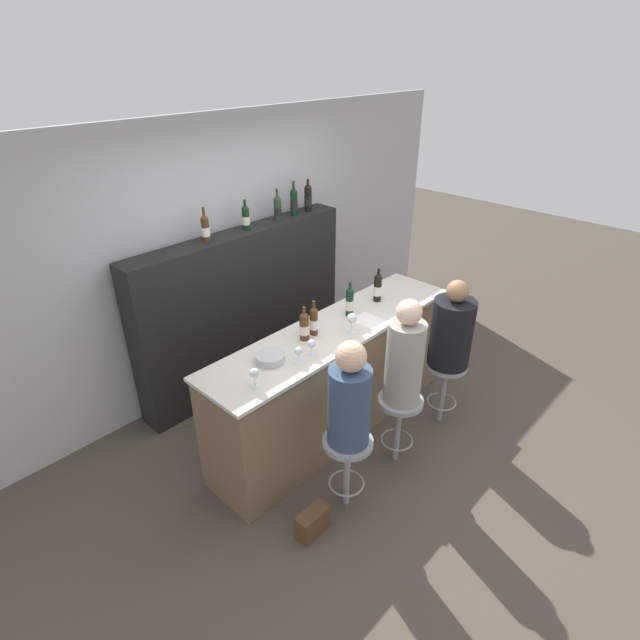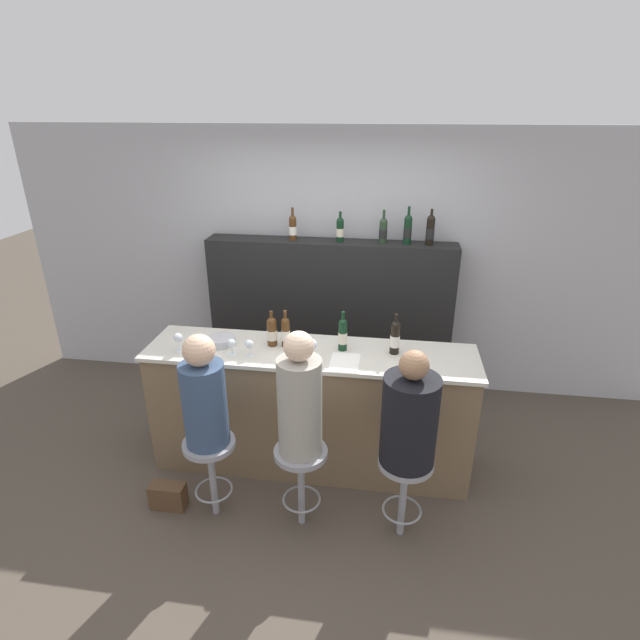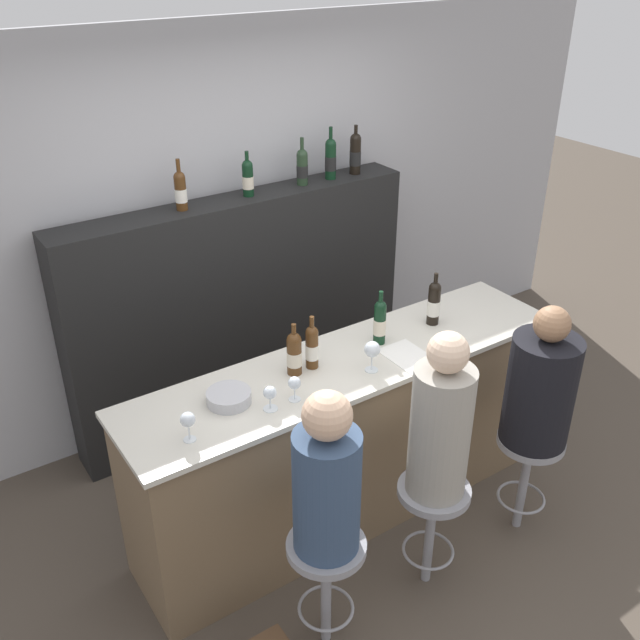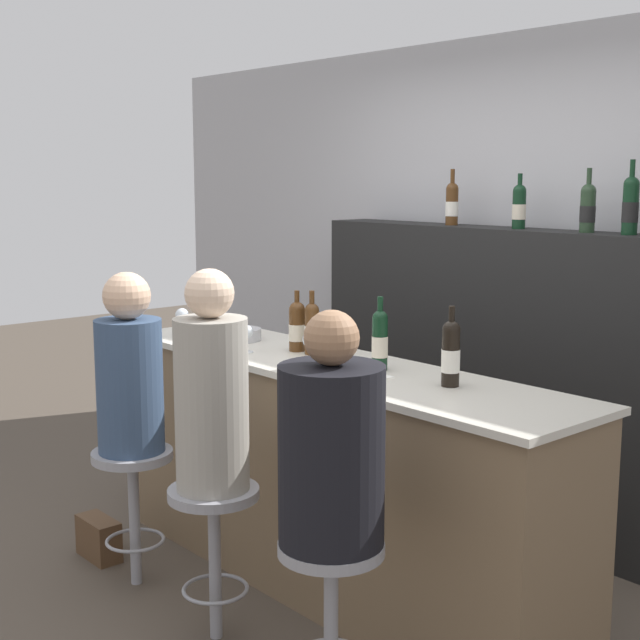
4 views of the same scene
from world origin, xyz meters
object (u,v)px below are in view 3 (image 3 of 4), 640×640
wine_bottle_backbar_3 (331,158)px  guest_seated_left (327,481)px  wine_bottle_counter_1 (312,346)px  wine_glass_0 (188,420)px  metal_bowl (229,397)px  bar_stool_left (326,565)px  wine_bottle_counter_3 (434,303)px  bar_stool_right (528,458)px  bar_stool_middle (432,509)px  wine_bottle_counter_2 (380,322)px  guest_seated_middle (441,424)px  wine_bottle_counter_0 (294,353)px  wine_glass_1 (270,394)px  wine_bottle_backbar_1 (248,178)px  wine_glass_3 (372,350)px  wine_bottle_backbar_2 (302,166)px  wine_glass_2 (294,384)px  wine_bottle_backbar_0 (180,190)px  guest_seated_right (541,386)px  wine_bottle_backbar_4 (355,153)px

wine_bottle_backbar_3 → guest_seated_left: (-1.30, -1.86, -0.73)m
wine_bottle_counter_1 → wine_glass_0: (-0.78, -0.20, -0.02)m
metal_bowl → bar_stool_left: 0.90m
wine_bottle_counter_3 → wine_bottle_counter_1: bearing=180.0°
bar_stool_left → bar_stool_right: 1.34m
wine_glass_0 → bar_stool_middle: 1.32m
wine_bottle_counter_2 → wine_glass_0: 1.24m
wine_bottle_backbar_3 → metal_bowl: 1.95m
wine_bottle_counter_1 → guest_seated_middle: guest_seated_middle is taller
bar_stool_left → wine_bottle_counter_1: bearing=60.8°
wine_bottle_counter_0 → wine_glass_1: bearing=-142.5°
wine_bottle_counter_1 → wine_bottle_backbar_1: size_ratio=1.06×
wine_bottle_counter_2 → bar_stool_middle: bearing=-105.5°
wine_bottle_counter_0 → wine_bottle_backbar_3: wine_bottle_backbar_3 is taller
wine_glass_3 → bar_stool_middle: size_ratio=0.27×
wine_bottle_counter_1 → bar_stool_right: wine_bottle_counter_1 is taller
wine_bottle_backbar_2 → wine_bottle_backbar_3: size_ratio=0.89×
wine_glass_0 → bar_stool_left: 0.92m
wine_bottle_counter_1 → wine_glass_0: size_ratio=2.02×
wine_bottle_counter_3 → wine_bottle_backbar_3: 1.27m
wine_glass_3 → guest_seated_left: bearing=-140.7°
bar_stool_middle → guest_seated_middle: (0.00, -0.00, 0.53)m
wine_glass_1 → wine_glass_2: 0.14m
wine_glass_3 → bar_stool_left: bearing=-140.7°
bar_stool_middle → wine_bottle_counter_0: bearing=115.7°
wine_bottle_backbar_0 → wine_bottle_backbar_1: (0.44, 0.00, -0.00)m
guest_seated_right → wine_glass_0: bearing=163.2°
wine_bottle_counter_0 → metal_bowl: size_ratio=1.32×
wine_bottle_counter_2 → wine_bottle_backbar_0: wine_bottle_backbar_0 is taller
wine_bottle_backbar_0 → wine_bottle_backbar_4: size_ratio=0.93×
wine_glass_3 → wine_bottle_counter_1: bearing=139.6°
guest_seated_middle → wine_bottle_backbar_3: bearing=70.4°
wine_bottle_backbar_0 → wine_bottle_backbar_3: 1.06m
metal_bowl → bar_stool_middle: (0.74, -0.68, -0.58)m
bar_stool_middle → bar_stool_left: bearing=180.0°
wine_bottle_counter_0 → wine_bottle_backbar_2: 1.49m
wine_bottle_counter_2 → bar_stool_right: size_ratio=0.50×
wine_bottle_backbar_3 → bar_stool_middle: bearing=-109.6°
guest_seated_left → bar_stool_right: bearing=0.0°
wine_bottle_backbar_1 → bar_stool_left: size_ratio=0.44×
wine_bottle_counter_2 → wine_bottle_backbar_1: size_ratio=1.12×
wine_bottle_counter_3 → wine_bottle_backbar_1: size_ratio=1.13×
wine_bottle_counter_0 → guest_seated_right: guest_seated_right is taller
wine_bottle_backbar_3 → wine_glass_2: wine_bottle_backbar_3 is taller
wine_bottle_counter_3 → wine_bottle_backbar_0: bearing=130.8°
wine_glass_2 → metal_bowl: (-0.27, 0.16, -0.06)m
wine_bottle_counter_1 → wine_bottle_backbar_1: wine_bottle_backbar_1 is taller
wine_bottle_backbar_3 → guest_seated_middle: wine_bottle_backbar_3 is taller
wine_bottle_backbar_1 → metal_bowl: 1.56m
metal_bowl → guest_seated_middle: guest_seated_middle is taller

